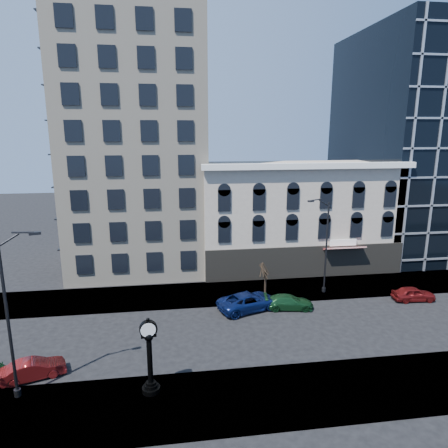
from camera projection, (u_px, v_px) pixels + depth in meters
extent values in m
plane|color=black|center=(206.00, 335.00, 31.44)|extent=(160.00, 160.00, 0.00)
cube|color=#9C998D|center=(198.00, 294.00, 39.14)|extent=(160.00, 6.00, 0.12)
cube|color=#9C998D|center=(219.00, 400.00, 23.71)|extent=(160.00, 6.00, 0.12)
cube|color=beige|center=(135.00, 101.00, 44.64)|extent=(15.00, 15.00, 38.00)
cube|color=#BFB09D|center=(294.00, 215.00, 47.14)|extent=(22.00, 10.00, 12.00)
cube|color=white|center=(312.00, 166.00, 40.72)|extent=(22.60, 0.80, 0.60)
cube|color=black|center=(306.00, 262.00, 43.22)|extent=(22.00, 0.30, 3.60)
cube|color=maroon|center=(345.00, 248.00, 42.87)|extent=(4.50, 1.18, 0.55)
cube|color=black|center=(430.00, 144.00, 52.86)|extent=(20.00, 20.00, 28.00)
cylinder|color=black|center=(151.00, 389.00, 24.40)|extent=(1.11, 1.11, 0.30)
cylinder|color=black|center=(151.00, 385.00, 24.34)|extent=(0.81, 0.81, 0.20)
cylinder|color=black|center=(151.00, 383.00, 24.30)|extent=(0.61, 0.61, 0.16)
cylinder|color=black|center=(150.00, 360.00, 23.95)|extent=(0.32, 0.32, 2.93)
sphere|color=black|center=(149.00, 337.00, 23.60)|extent=(0.57, 0.57, 0.57)
cube|color=black|center=(149.00, 335.00, 23.58)|extent=(0.93, 0.35, 0.25)
cylinder|color=black|center=(148.00, 329.00, 23.49)|extent=(1.08, 0.47, 1.05)
cylinder|color=white|center=(148.00, 330.00, 23.32)|extent=(0.88, 0.15, 0.89)
cylinder|color=white|center=(148.00, 327.00, 23.65)|extent=(0.88, 0.15, 0.89)
sphere|color=black|center=(148.00, 319.00, 23.35)|extent=(0.20, 0.20, 0.20)
cylinder|color=black|center=(8.00, 321.00, 22.90)|extent=(0.18, 0.18, 9.77)
cylinder|color=black|center=(18.00, 393.00, 23.96)|extent=(0.41, 0.41, 0.45)
cube|color=black|center=(40.00, 233.00, 22.50)|extent=(0.67, 0.38, 0.16)
cylinder|color=black|center=(326.00, 248.00, 38.60)|extent=(0.17, 0.17, 9.05)
cylinder|color=black|center=(324.00, 290.00, 39.58)|extent=(0.38, 0.38, 0.42)
cube|color=black|center=(310.00, 201.00, 37.02)|extent=(0.60, 0.30, 0.15)
cylinder|color=black|center=(265.00, 282.00, 39.16)|extent=(0.22, 0.22, 2.29)
imported|color=maroon|center=(34.00, 369.00, 25.81)|extent=(4.13, 2.55, 1.29)
imported|color=#0C194C|center=(249.00, 302.00, 35.70)|extent=(6.20, 4.27, 1.58)
imported|color=#143F1E|center=(289.00, 302.00, 35.96)|extent=(4.62, 2.40, 1.28)
imported|color=maroon|center=(413.00, 294.00, 37.70)|extent=(4.03, 1.81, 1.34)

